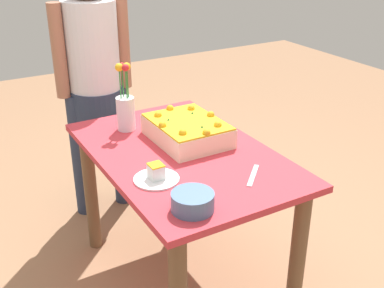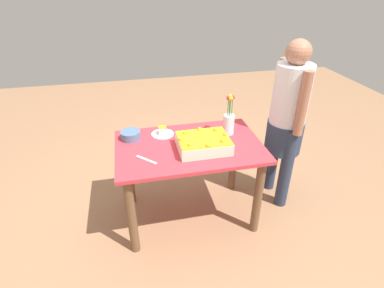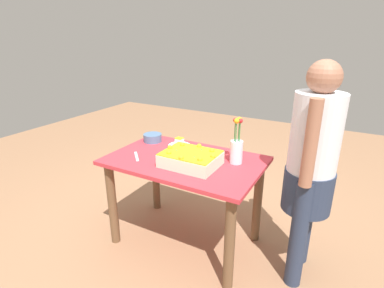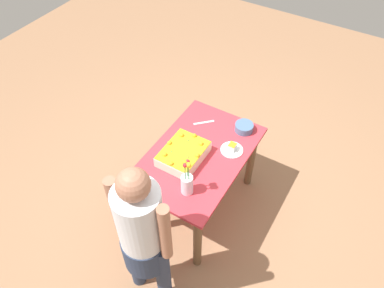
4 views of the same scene
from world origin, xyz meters
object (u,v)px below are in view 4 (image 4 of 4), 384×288
serving_plate_with_slice (232,149)px  fruit_bowl (244,127)px  sheet_cake (183,154)px  flower_vase (187,182)px  person_standing (143,234)px  cake_knife (204,122)px

serving_plate_with_slice → fruit_bowl: (-0.26, -0.02, 0.01)m
sheet_cake → flower_vase: (0.27, 0.20, 0.06)m
sheet_cake → person_standing: person_standing is taller
serving_plate_with_slice → cake_knife: 0.40m
fruit_bowl → serving_plate_with_slice: bearing=3.9°
cake_knife → flower_vase: size_ratio=0.55×
serving_plate_with_slice → flower_vase: 0.56m
serving_plate_with_slice → cake_knife: (-0.17, -0.36, -0.02)m
sheet_cake → flower_vase: bearing=36.7°
sheet_cake → serving_plate_with_slice: (-0.28, 0.30, -0.03)m
serving_plate_with_slice → flower_vase: (0.54, -0.10, 0.10)m
flower_vase → fruit_bowl: (-0.81, 0.08, -0.08)m
sheet_cake → flower_vase: size_ratio=1.15×
fruit_bowl → flower_vase: bearing=-5.8°
sheet_cake → fruit_bowl: size_ratio=2.46×
fruit_bowl → person_standing: bearing=-4.5°
sheet_cake → flower_vase: 0.34m
sheet_cake → serving_plate_with_slice: sheet_cake is taller
sheet_cake → fruit_bowl: bearing=152.5°
cake_knife → flower_vase: (0.71, 0.26, 0.11)m
flower_vase → fruit_bowl: size_ratio=2.15×
person_standing → sheet_cake: bearing=12.7°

